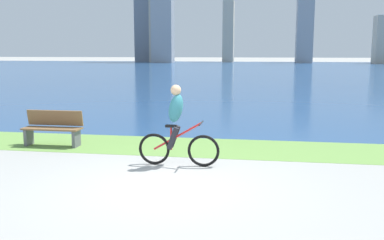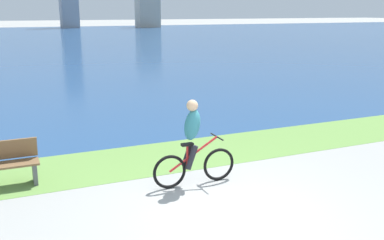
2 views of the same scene
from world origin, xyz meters
TOP-DOWN VIEW (x-y plane):
  - ground_plane at (0.00, 0.00)m, footprint 300.00×300.00m
  - grass_strip_bayside at (0.00, 3.29)m, footprint 120.00×2.22m
  - bay_water_surface at (0.00, 47.29)m, footprint 300.00×85.79m
  - cyclist_lead at (-0.08, 1.47)m, footprint 1.74×0.52m
  - bench_near_path at (-3.59, 2.88)m, footprint 1.50×0.47m
  - city_skyline_far_shore at (-9.11, 82.94)m, footprint 52.52×9.68m

SIDE VIEW (x-z plane):
  - ground_plane at x=0.00m, z-range 0.00..0.00m
  - bay_water_surface at x=0.00m, z-range 0.00..0.00m
  - grass_strip_bayside at x=0.00m, z-range 0.00..0.01m
  - bench_near_path at x=-3.59m, z-range 0.00..0.90m
  - cyclist_lead at x=-0.08m, z-range -0.01..1.70m
  - city_skyline_far_shore at x=-9.11m, z-range -4.46..23.11m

